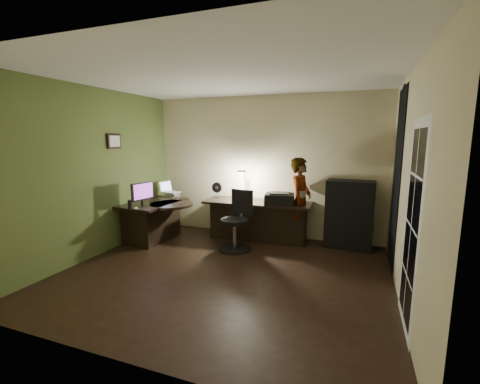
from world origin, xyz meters
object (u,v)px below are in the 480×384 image
(desk_left, at_px, (154,221))
(person, at_px, (300,201))
(monitor, at_px, (142,198))
(office_chair, at_px, (235,221))
(cabinet, at_px, (349,214))
(desk_right, at_px, (257,221))

(desk_left, distance_m, person, 2.73)
(monitor, xyz_separation_m, person, (2.55, 1.14, -0.09))
(office_chair, bearing_deg, cabinet, 36.86)
(desk_left, distance_m, monitor, 0.64)
(monitor, distance_m, person, 2.80)
(monitor, xyz_separation_m, office_chair, (1.57, 0.41, -0.36))
(office_chair, distance_m, person, 1.25)
(cabinet, bearing_deg, desk_left, -163.57)
(desk_right, xyz_separation_m, person, (0.78, 0.08, 0.41))
(cabinet, height_order, monitor, cabinet)
(monitor, height_order, person, person)
(office_chair, bearing_deg, person, 49.96)
(cabinet, relative_size, person, 0.76)
(person, bearing_deg, monitor, 121.57)
(desk_right, bearing_deg, cabinet, 2.53)
(desk_left, relative_size, office_chair, 1.23)
(desk_left, xyz_separation_m, person, (2.59, 0.75, 0.42))
(desk_right, bearing_deg, office_chair, -109.69)
(cabinet, bearing_deg, monitor, -157.49)
(monitor, relative_size, person, 0.30)
(monitor, bearing_deg, office_chair, 24.10)
(cabinet, bearing_deg, desk_right, -171.96)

